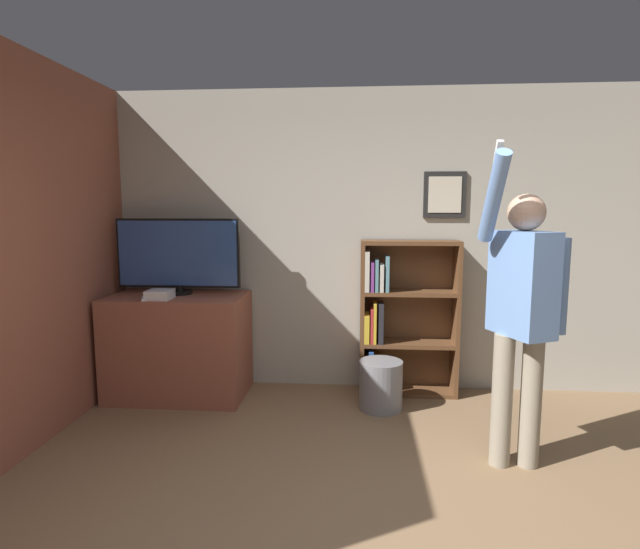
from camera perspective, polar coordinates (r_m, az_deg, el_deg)
The scene contains 9 objects.
wall_back at distance 4.56m, azimuth 6.33°, elevation 3.79°, with size 6.70×0.09×2.70m.
wall_side_brick at distance 3.89m, azimuth -30.58°, elevation 2.12°, with size 0.06×4.30×2.70m.
tv_ledge at distance 4.61m, azimuth -15.81°, elevation -7.82°, with size 1.17×0.68×0.90m.
television at distance 4.53m, azimuth -15.89°, elevation 2.14°, with size 1.08×0.22×0.66m.
game_console at distance 4.35m, azimuth -17.84°, elevation -2.20°, with size 0.20×0.20×0.08m.
remote_loose at distance 4.35m, azimuth -19.48°, elevation -2.64°, with size 0.09×0.14×0.02m.
bookshelf at distance 4.50m, azimuth 8.96°, elevation -5.08°, with size 0.85×0.28×1.37m.
person at distance 3.34m, azimuth 22.06°, elevation -3.26°, with size 0.55×0.56×2.03m.
waste_bin at distance 4.24m, azimuth 6.96°, elevation -12.42°, with size 0.36×0.36×0.40m.
Camera 1 is at (-0.15, -1.82, 1.65)m, focal length 28.00 mm.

